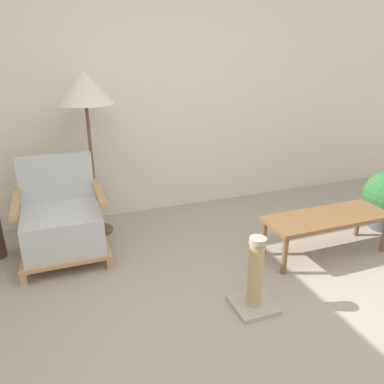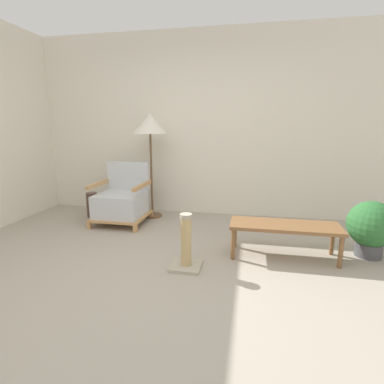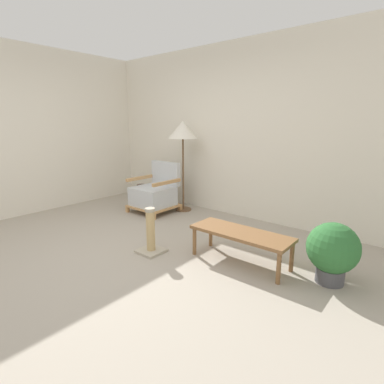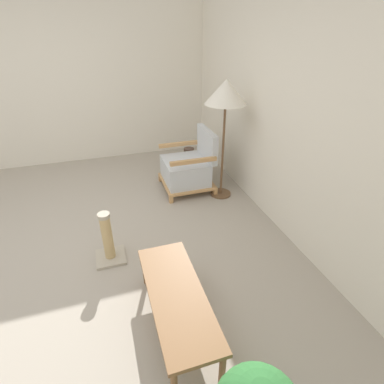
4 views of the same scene
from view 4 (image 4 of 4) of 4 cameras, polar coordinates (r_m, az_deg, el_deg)
ground_plane at (r=3.42m, az=-22.87°, el=-10.56°), size 14.00×14.00×0.00m
wall_back at (r=3.32m, az=17.21°, el=15.74°), size 8.00×0.06×2.70m
wall_left at (r=5.21m, az=-18.95°, el=20.17°), size 0.06×8.00×2.70m
armchair at (r=4.17m, az=-0.74°, el=4.62°), size 0.70×0.67×0.83m
floor_lamp at (r=3.68m, az=6.47°, el=17.76°), size 0.50×0.50×1.52m
coffee_table at (r=2.34m, az=-2.94°, el=-19.33°), size 1.10×0.40×0.36m
vase at (r=4.77m, az=-0.59°, el=6.25°), size 0.16×0.16×0.37m
scratching_post at (r=3.08m, az=-15.65°, el=-9.24°), size 0.29×0.29×0.54m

